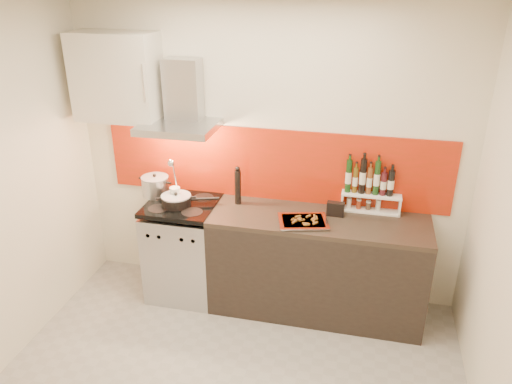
% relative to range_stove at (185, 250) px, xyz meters
% --- Properties ---
extents(ceiling, '(3.40, 2.80, 0.02)m').
position_rel_range_stove_xyz_m(ceiling, '(0.70, -1.10, 2.16)').
color(ceiling, white).
rests_on(ceiling, back_wall).
extents(back_wall, '(3.40, 0.02, 2.60)m').
position_rel_range_stove_xyz_m(back_wall, '(0.70, 0.30, 0.86)').
color(back_wall, silver).
rests_on(back_wall, ground).
extents(backsplash, '(3.00, 0.02, 0.64)m').
position_rel_range_stove_xyz_m(backsplash, '(0.75, 0.29, 0.78)').
color(backsplash, '#A02508').
rests_on(backsplash, back_wall).
extents(range_stove, '(0.60, 0.60, 0.91)m').
position_rel_range_stove_xyz_m(range_stove, '(0.00, 0.00, 0.00)').
color(range_stove, '#B7B7BA').
rests_on(range_stove, ground).
extents(counter, '(1.80, 0.60, 0.90)m').
position_rel_range_stove_xyz_m(counter, '(1.20, 0.00, 0.01)').
color(counter, black).
rests_on(counter, ground).
extents(range_hood, '(0.62, 0.50, 0.61)m').
position_rel_range_stove_xyz_m(range_hood, '(0.00, 0.14, 1.30)').
color(range_hood, '#B7B7BA').
rests_on(range_hood, back_wall).
extents(upper_cabinet, '(0.70, 0.35, 0.72)m').
position_rel_range_stove_xyz_m(upper_cabinet, '(-0.55, 0.13, 1.51)').
color(upper_cabinet, beige).
rests_on(upper_cabinet, back_wall).
extents(stock_pot, '(0.24, 0.24, 0.21)m').
position_rel_range_stove_xyz_m(stock_pot, '(-0.28, 0.11, 0.56)').
color(stock_pot, '#B7B7BA').
rests_on(stock_pot, range_stove).
extents(saute_pan, '(0.48, 0.26, 0.12)m').
position_rel_range_stove_xyz_m(saute_pan, '(-0.02, -0.04, 0.51)').
color(saute_pan, black).
rests_on(saute_pan, range_stove).
extents(utensil_jar, '(0.09, 0.13, 0.43)m').
position_rel_range_stove_xyz_m(utensil_jar, '(-0.05, -0.01, 0.59)').
color(utensil_jar, silver).
rests_on(utensil_jar, range_stove).
extents(pepper_mill, '(0.05, 0.05, 0.35)m').
position_rel_range_stove_xyz_m(pepper_mill, '(0.48, 0.13, 0.63)').
color(pepper_mill, black).
rests_on(pepper_mill, counter).
extents(step_shelf, '(0.49, 0.13, 0.46)m').
position_rel_range_stove_xyz_m(step_shelf, '(1.58, 0.23, 0.66)').
color(step_shelf, white).
rests_on(step_shelf, counter).
extents(caddy_box, '(0.14, 0.07, 0.12)m').
position_rel_range_stove_xyz_m(caddy_box, '(1.32, 0.08, 0.52)').
color(caddy_box, black).
rests_on(caddy_box, counter).
extents(baking_tray, '(0.45, 0.39, 0.03)m').
position_rel_range_stove_xyz_m(baking_tray, '(1.08, -0.11, 0.47)').
color(baking_tray, silver).
rests_on(baking_tray, counter).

